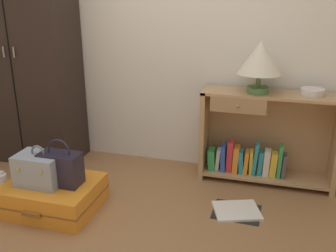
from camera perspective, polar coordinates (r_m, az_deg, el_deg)
The scene contains 10 objects.
back_wall at distance 3.35m, azimuth -0.39°, elevation 15.97°, with size 6.40×0.10×2.60m, color silver.
wardrobe at distance 3.65m, azimuth -20.68°, elevation 10.95°, with size 0.87×0.47×2.08m.
bookshelf at distance 3.21m, azimuth 14.04°, elevation -2.13°, with size 1.09×0.32×0.76m.
table_lamp at distance 3.00m, azimuth 13.77°, elevation 9.79°, with size 0.34×0.34×0.40m.
bowl at distance 3.11m, azimuth 21.02°, elevation 4.85°, with size 0.18×0.18×0.05m, color silver.
suitcase_large at distance 2.93m, azimuth -16.98°, elevation -9.97°, with size 0.66×0.54×0.21m.
train_case at distance 2.84m, azimuth -18.82°, elevation -6.18°, with size 0.32×0.23×0.30m.
handbag at distance 2.79m, azimuth -15.95°, elevation -6.13°, with size 0.29×0.16×0.34m.
bottle at distance 3.27m, azimuth -23.74°, elevation -7.97°, with size 0.08×0.08×0.19m.
open_book_on_floor at distance 2.85m, azimuth 10.34°, elevation -12.52°, with size 0.39×0.36×0.02m.
Camera 1 is at (0.93, -1.72, 1.50)m, focal length 40.29 mm.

